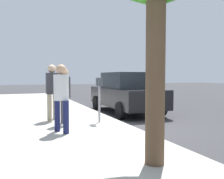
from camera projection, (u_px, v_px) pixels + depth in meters
ground_plane at (122, 126)px, 7.66m from camera, size 80.00×80.00×0.00m
sidewalk_slab at (22, 132)px, 6.52m from camera, size 28.00×6.00×0.15m
parking_meter at (99, 90)px, 7.53m from camera, size 0.36×0.12×1.41m
pedestrian_at_meter at (64, 92)px, 7.18m from camera, size 0.52×0.37×1.70m
pedestrian_bystander at (61, 93)px, 6.15m from camera, size 0.50×0.38×1.76m
parking_officer at (52, 87)px, 7.87m from camera, size 0.48×0.40×1.84m
parked_sedan_near at (126, 92)px, 10.45m from camera, size 4.41×1.99×1.77m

